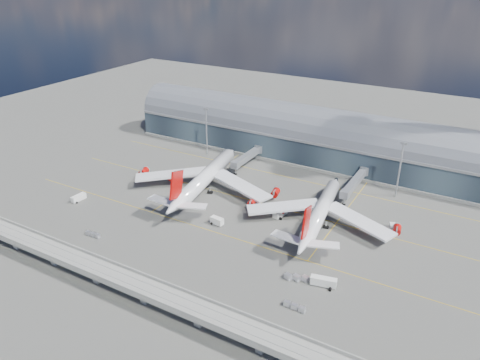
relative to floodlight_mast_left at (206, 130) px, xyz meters
The scene contains 19 objects.
ground 75.57m from the floodlight_mast_left, 47.73° to the right, with size 500.00×500.00×0.00m, color #474744.
taxi_lines 61.38m from the floodlight_mast_left, 33.34° to the right, with size 200.00×80.12×0.01m.
terminal 55.08m from the floodlight_mast_left, 24.69° to the left, with size 200.00×30.00×28.00m.
guideway 121.12m from the floodlight_mast_left, 65.56° to the right, with size 220.00×8.50×7.20m.
floodlight_mast_left is the anchor object (origin of this frame).
floodlight_mast_right 100.00m from the floodlight_mast_left, ahead, with size 3.00×0.70×25.70m.
airliner_left 44.57m from the floodlight_mast_left, 57.86° to the right, with size 68.31×71.90×21.97m.
airliner_right 88.95m from the floodlight_mast_left, 26.28° to the right, with size 61.42×64.25×20.40m.
jet_bridge_left 27.85m from the floodlight_mast_left, ahead, with size 4.40×28.00×7.25m.
jet_bridge_right 83.18m from the floodlight_mast_left, ahead, with size 4.40×32.00×7.25m.
service_truck_0 76.16m from the floodlight_mast_left, 104.49° to the right, with size 2.80×6.91×2.80m.
service_truck_1 75.24m from the floodlight_mast_left, 53.50° to the right, with size 5.51×3.07×3.07m.
service_truck_2 121.42m from the floodlight_mast_left, 38.46° to the right, with size 8.74×4.12×3.05m.
service_truck_3 76.53m from the floodlight_mast_left, 33.34° to the right, with size 3.91×7.17×3.28m.
service_truck_4 110.77m from the floodlight_mast_left, 15.92° to the right, with size 3.71×5.28×2.79m.
service_truck_5 83.75m from the floodlight_mast_left, 17.16° to the right, with size 6.20×4.11×2.80m.
cargo_train_0 91.96m from the floodlight_mast_left, 84.93° to the right, with size 6.83×1.73×1.51m.
cargo_train_1 116.74m from the floodlight_mast_left, 41.18° to the right, with size 11.14×4.97×1.85m.
cargo_train_2 128.63m from the floodlight_mast_left, 44.67° to the right, with size 7.27×1.80×1.61m.
Camera 1 is at (81.97, -139.12, 95.48)m, focal length 35.00 mm.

